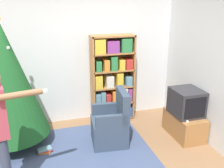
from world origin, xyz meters
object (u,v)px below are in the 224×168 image
object	(u,v)px
television	(186,102)
bookshelf	(112,79)
armchair	(111,125)
christmas_tree	(7,81)
standing_person	(0,124)

from	to	relation	value
television	bookshelf	bearing A→B (deg)	135.59
television	armchair	bearing A→B (deg)	173.58
christmas_tree	armchair	xyz separation A→B (m)	(1.56, -0.40, -0.79)
standing_person	armchair	bearing A→B (deg)	103.41
christmas_tree	armchair	distance (m)	1.79
bookshelf	armchair	distance (m)	1.04
christmas_tree	armchair	world-z (taller)	christmas_tree
bookshelf	standing_person	bearing A→B (deg)	-139.16
armchair	christmas_tree	bearing A→B (deg)	-97.93
standing_person	christmas_tree	bearing A→B (deg)	168.77
television	christmas_tree	distance (m)	2.95
television	christmas_tree	xyz separation A→B (m)	(-2.86, 0.54, 0.47)
armchair	standing_person	world-z (taller)	standing_person
bookshelf	television	world-z (taller)	bookshelf
bookshelf	standing_person	size ratio (longest dim) A/B	1.06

